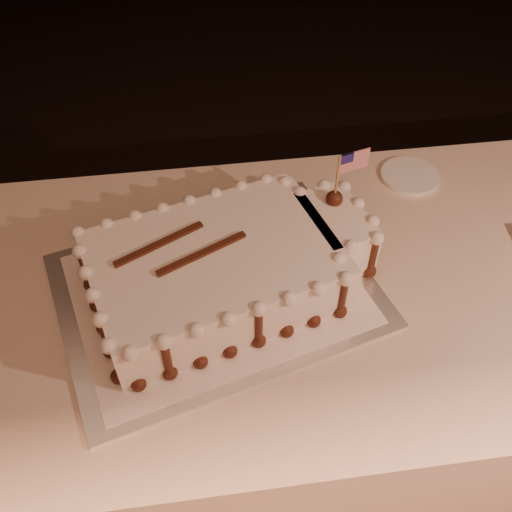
{
  "coord_description": "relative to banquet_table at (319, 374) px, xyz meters",
  "views": [
    {
      "loc": [
        -0.26,
        -0.12,
        1.64
      ],
      "look_at": [
        -0.16,
        0.6,
        0.84
      ],
      "focal_mm": 40.0,
      "sensor_mm": 36.0,
      "label": 1
    }
  ],
  "objects": [
    {
      "name": "sheet_cake",
      "position": [
        -0.21,
        0.01,
        0.44
      ],
      "size": [
        0.6,
        0.42,
        0.23
      ],
      "color": "white",
      "rests_on": "doily"
    },
    {
      "name": "cake_board",
      "position": [
        -0.24,
        0.0,
        0.38
      ],
      "size": [
        0.71,
        0.6,
        0.01
      ],
      "primitive_type": "cube",
      "rotation": [
        0.0,
        0.0,
        0.27
      ],
      "color": "white",
      "rests_on": "banquet_table"
    },
    {
      "name": "doily",
      "position": [
        -0.24,
        0.0,
        0.38
      ],
      "size": [
        0.63,
        0.54,
        0.0
      ],
      "primitive_type": "cube",
      "rotation": [
        0.0,
        0.0,
        0.27
      ],
      "color": "white",
      "rests_on": "cake_board"
    },
    {
      "name": "banquet_table",
      "position": [
        0.0,
        0.0,
        0.0
      ],
      "size": [
        2.4,
        0.8,
        0.75
      ],
      "primitive_type": "cube",
      "color": "beige",
      "rests_on": "ground"
    },
    {
      "name": "side_plate",
      "position": [
        0.25,
        0.29,
        0.38
      ],
      "size": [
        0.14,
        0.14,
        0.01
      ],
      "primitive_type": "cylinder",
      "color": "white",
      "rests_on": "banquet_table"
    }
  ]
}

